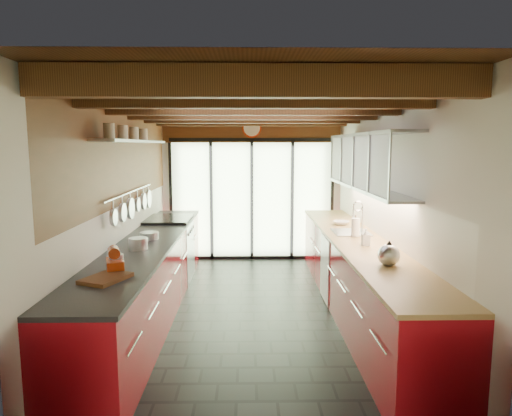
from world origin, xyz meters
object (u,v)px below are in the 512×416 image
object	(u,v)px
stand_mixer	(115,261)
bowl	(341,223)
soap_bottle	(366,237)
kettle	(389,254)
paper_towel	(355,228)

from	to	relation	value
stand_mixer	bowl	size ratio (longest dim) A/B	1.27
soap_bottle	kettle	bearing A→B (deg)	-90.00
stand_mixer	paper_towel	distance (m)	2.96
soap_bottle	bowl	world-z (taller)	soap_bottle
kettle	bowl	size ratio (longest dim) A/B	1.25
stand_mixer	bowl	distance (m)	3.49
kettle	paper_towel	distance (m)	1.36
paper_towel	soap_bottle	distance (m)	0.50
kettle	bowl	xyz separation A→B (m)	(-0.00, 2.22, -0.08)
stand_mixer	bowl	xyz separation A→B (m)	(2.54, 2.39, -0.06)
kettle	paper_towel	bearing A→B (deg)	90.00
bowl	paper_towel	bearing A→B (deg)	-90.00
stand_mixer	kettle	xyz separation A→B (m)	(2.54, 0.17, 0.02)
paper_towel	bowl	size ratio (longest dim) A/B	1.20
kettle	bowl	world-z (taller)	kettle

